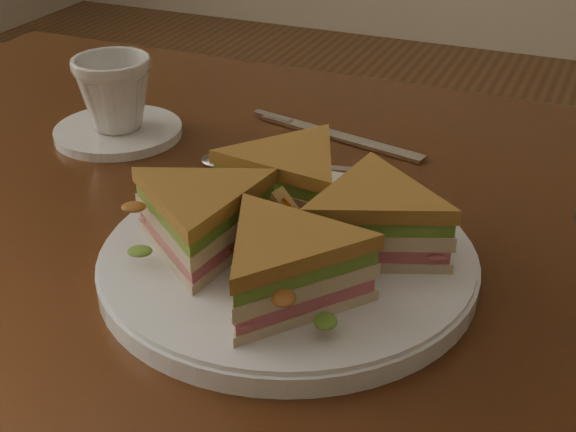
{
  "coord_description": "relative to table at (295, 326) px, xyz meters",
  "views": [
    {
      "loc": [
        0.23,
        -0.55,
        1.1
      ],
      "look_at": [
        0.02,
        -0.06,
        0.8
      ],
      "focal_mm": 50.0,
      "sensor_mm": 36.0,
      "label": 1
    }
  ],
  "objects": [
    {
      "name": "sandwich_wedges",
      "position": [
        0.02,
        -0.06,
        0.14
      ],
      "size": [
        0.29,
        0.29,
        0.06
      ],
      "color": "beige",
      "rests_on": "plate"
    },
    {
      "name": "saucer",
      "position": [
        -0.26,
        0.12,
        0.1
      ],
      "size": [
        0.14,
        0.14,
        0.01
      ],
      "primitive_type": "cylinder",
      "color": "silver",
      "rests_on": "table"
    },
    {
      "name": "crisps_mound",
      "position": [
        0.02,
        -0.06,
        0.14
      ],
      "size": [
        0.09,
        0.09,
        0.05
      ],
      "primitive_type": null,
      "color": "#C46019",
      "rests_on": "plate"
    },
    {
      "name": "plate",
      "position": [
        0.02,
        -0.06,
        0.11
      ],
      "size": [
        0.3,
        0.3,
        0.02
      ],
      "primitive_type": "cylinder",
      "color": "silver",
      "rests_on": "table"
    },
    {
      "name": "spoon",
      "position": [
        -0.1,
        0.1,
        0.1
      ],
      "size": [
        0.18,
        0.07,
        0.01
      ],
      "rotation": [
        0.0,
        0.0,
        0.29
      ],
      "color": "silver",
      "rests_on": "table"
    },
    {
      "name": "table",
      "position": [
        0.0,
        0.0,
        0.0
      ],
      "size": [
        1.2,
        0.8,
        0.75
      ],
      "color": "#32180B",
      "rests_on": "ground"
    },
    {
      "name": "knife",
      "position": [
        -0.05,
        0.2,
        0.1
      ],
      "size": [
        0.21,
        0.06,
        0.0
      ],
      "rotation": [
        0.0,
        0.0,
        -0.22
      ],
      "color": "silver",
      "rests_on": "table"
    },
    {
      "name": "coffee_cup",
      "position": [
        -0.26,
        0.12,
        0.15
      ],
      "size": [
        0.11,
        0.11,
        0.08
      ],
      "primitive_type": "imported",
      "rotation": [
        0.0,
        0.0,
        -0.37
      ],
      "color": "silver",
      "rests_on": "saucer"
    }
  ]
}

